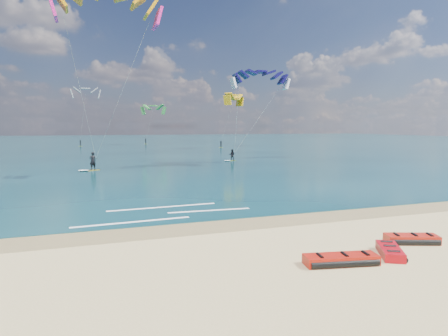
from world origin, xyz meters
The scene contains 10 objects.
ground centered at (0.00, 40.00, 0.00)m, with size 320.00×320.00×0.00m, color tan.
wet_sand_strip centered at (0.00, 3.00, 0.00)m, with size 320.00×2.40×0.01m, color brown.
sea centered at (0.00, 104.00, 0.02)m, with size 320.00×200.00×0.04m, color #092D34.
packed_kite_left centered at (4.15, -3.39, 0.00)m, with size 2.73×1.09×0.39m, color #B91609, non-canonical shape.
packed_kite_mid centered at (8.38, -2.25, 0.00)m, with size 2.25×1.09×0.40m, color red, non-canonical shape.
packed_kite_right centered at (6.42, -3.20, 0.00)m, with size 2.02×1.03×0.37m, color #B10710, non-canonical shape.
kitesurfer_main centered at (-2.24, 25.48, 9.17)m, with size 9.34×9.80×17.86m.
kitesurfer_far centered at (16.39, 33.76, 6.83)m, with size 8.78×5.74×13.03m.
shoreline_foam centered at (0.15, 6.53, 0.04)m, with size 9.58×3.61×0.01m.
distant_kites centered at (-6.04, 80.22, 5.56)m, with size 70.36×38.10×13.08m.
Camera 1 is at (-4.08, -14.50, 4.71)m, focal length 32.00 mm.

